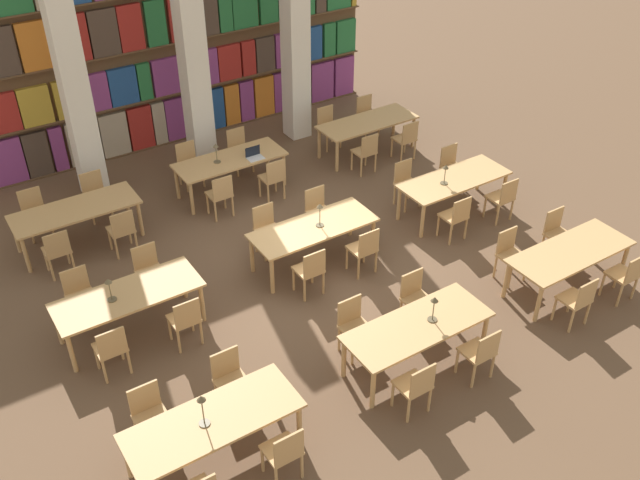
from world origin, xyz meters
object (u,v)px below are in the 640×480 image
reading_table_7 (230,162)px  chair_31 (239,148)px  pillar_left (65,47)px  desk_lamp_4 (445,171)px  chair_9 (510,253)px  chair_27 (95,194)px  reading_table_6 (75,212)px  chair_28 (221,194)px  chair_25 (35,211)px  chair_26 (122,230)px  chair_32 (366,151)px  chair_17 (267,228)px  reading_table_8 (367,125)px  chair_10 (626,275)px  chair_29 (189,163)px  chair_12 (111,348)px  chair_15 (149,270)px  chair_24 (57,250)px  chair_1 (150,414)px  desk_lamp_0 (202,405)px  reading_table_3 (128,298)px  chair_6 (480,352)px  desk_lamp_5 (216,150)px  reading_table_4 (313,230)px  desk_lamp_2 (109,286)px  chair_4 (416,386)px  chair_16 (310,270)px  chair_33 (328,126)px  pillar_right (295,3)px  chair_5 (354,325)px  desk_lamp_3 (320,211)px  chair_14 (185,319)px  chair_22 (503,198)px  reading_table_1 (417,329)px  chair_20 (456,216)px  chair_34 (406,139)px  chair_23 (452,166)px  chair_13 (80,294)px  chair_7 (416,297)px  chair_2 (284,452)px  chair_30 (273,177)px  desk_lamp_1 (434,305)px

reading_table_7 → chair_31: bearing=51.9°
pillar_left → desk_lamp_4: 7.12m
chair_9 → chair_27: size_ratio=1.00×
reading_table_6 → chair_28: (2.52, -0.57, -0.17)m
chair_25 → chair_26: bearing=128.3°
chair_9 → chair_32: same height
chair_17 → reading_table_8: chair_17 is taller
desk_lamp_4 → chair_10: bearing=-76.1°
desk_lamp_4 → chair_29: size_ratio=0.43×
chair_12 → chair_10: bearing=-20.8°
chair_15 → chair_24: 1.71m
chair_1 → chair_10: 7.55m
desk_lamp_0 → reading_table_3: desk_lamp_0 is taller
chair_6 → desk_lamp_5: size_ratio=2.26×
chair_9 → chair_6: bearing=35.5°
reading_table_4 → reading_table_7: (-0.11, 2.87, 0.00)m
chair_15 → chair_31: size_ratio=1.00×
desk_lamp_2 → reading_table_7: 4.46m
desk_lamp_5 → chair_27: bearing=166.1°
chair_27 → chair_4: bearing=105.7°
reading_table_6 → chair_16: bearing=-51.9°
chair_33 → chair_29: bearing=-1.9°
pillar_right → chair_5: 7.55m
desk_lamp_4 → chair_33: (-0.20, 3.58, -0.51)m
desk_lamp_3 → chair_14: bearing=-166.4°
chair_12 → desk_lamp_4: (6.58, 0.60, 0.51)m
chair_1 → chair_22: (7.45, 1.34, 0.00)m
chair_16 → chair_31: 4.39m
chair_28 → reading_table_1: bearing=-83.2°
desk_lamp_3 → pillar_left: bearing=120.2°
chair_20 → chair_34: 3.06m
chair_10 → reading_table_8: chair_10 is taller
pillar_left → reading_table_7: bearing=-32.0°
chair_10 → chair_6: bearing=-179.4°
desk_lamp_2 → chair_23: size_ratio=0.44×
chair_20 → chair_34: (1.13, 2.84, 0.00)m
pillar_right → chair_31: pillar_right is taller
chair_20 → chair_13: bearing=166.7°
pillar_right → reading_table_4: bearing=-118.1°
chair_13 → desk_lamp_5: 4.09m
chair_7 → chair_29: same height
chair_23 → chair_2: bearing=33.4°
desk_lamp_3 → chair_30: bearing=81.2°
pillar_left → chair_26: size_ratio=6.67×
reading_table_3 → chair_30: bearing=30.3°
chair_22 → chair_17: bearing=160.2°
reading_table_4 → chair_20: (2.51, -0.79, -0.17)m
chair_1 → chair_16: bearing=-156.6°
pillar_left → desk_lamp_1: bearing=-70.3°
chair_31 → desk_lamp_5: desk_lamp_5 is taller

